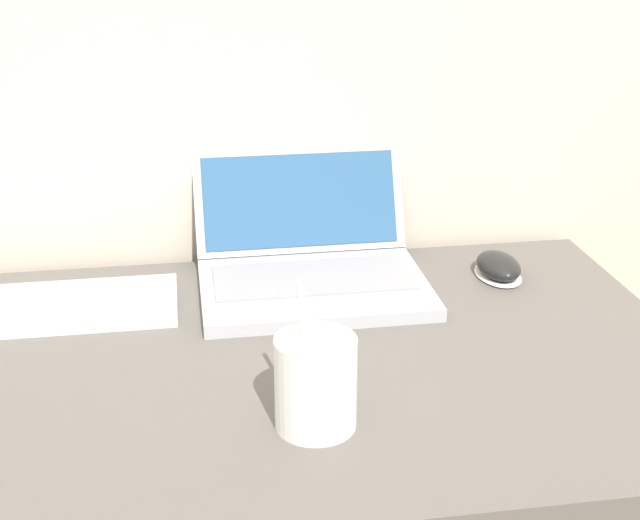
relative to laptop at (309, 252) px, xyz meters
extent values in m
cube|color=#ADADB2|center=(0.00, -0.06, -0.04)|extent=(0.35, 0.25, 0.02)
cube|color=gray|center=(0.00, -0.04, -0.03)|extent=(0.31, 0.14, 0.00)
cube|color=#ADADB2|center=(0.00, 0.11, 0.07)|extent=(0.35, 0.10, 0.20)
cube|color=#2D567F|center=(0.00, 0.11, 0.07)|extent=(0.32, 0.08, 0.18)
cylinder|color=white|center=(-0.05, -0.42, 0.01)|extent=(0.09, 0.09, 0.11)
cylinder|color=black|center=(-0.05, -0.42, 0.06)|extent=(0.08, 0.08, 0.01)
cylinder|color=white|center=(-0.07, -0.42, 0.06)|extent=(0.01, 0.05, 0.14)
ellipsoid|color=white|center=(0.30, -0.03, -0.05)|extent=(0.07, 0.11, 0.01)
ellipsoid|color=black|center=(0.30, -0.03, -0.03)|extent=(0.07, 0.10, 0.04)
cube|color=silver|center=(-0.43, -0.06, -0.04)|extent=(0.44, 0.15, 0.02)
camera|label=1|loc=(-0.19, -1.29, 0.52)|focal=50.00mm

